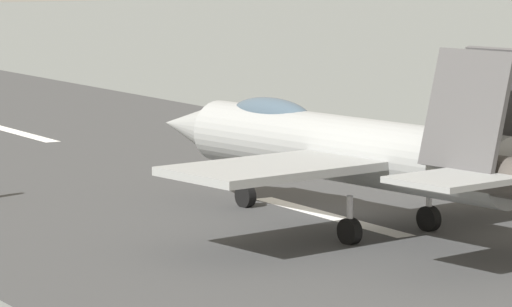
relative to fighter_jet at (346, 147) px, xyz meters
The scene contains 4 objects.
ground_plane 3.34m from the fighter_jet, 18.37° to the right, with size 400.00×400.00×0.00m, color slate.
runway_strip 3.32m from the fighter_jet, 18.52° to the right, with size 240.00×26.00×0.02m.
fighter_jet is the anchor object (origin of this frame).
marker_cone_mid 15.13m from the fighter_jet, 58.24° to the right, with size 0.44×0.44×0.55m, color orange.
Camera 1 is at (-37.97, 25.62, 8.16)m, focal length 103.83 mm.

